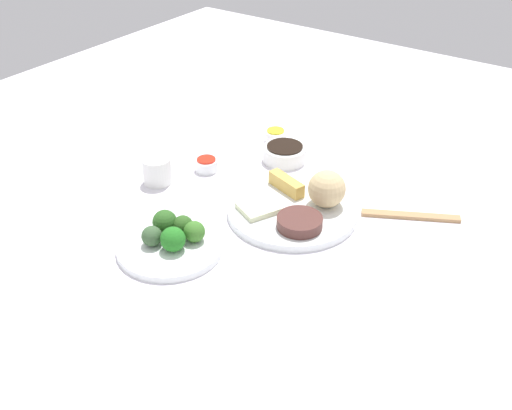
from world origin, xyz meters
The scene contains 20 objects.
tabletop centered at (0.00, 0.00, 0.01)m, with size 2.20×2.20×0.02m, color white.
main_plate centered at (-0.04, 0.03, 0.03)m, with size 0.27×0.27×0.02m, color white.
rice_scoop centered at (-0.09, -0.02, 0.08)m, with size 0.08×0.08×0.08m, color #D2B680.
spring_roll centered at (0.01, -0.02, 0.05)m, with size 0.09×0.02×0.03m, color gold.
crab_rangoon_wonton centered at (0.01, 0.08, 0.04)m, with size 0.07×0.08×0.01m, color beige.
stir_fry_heap centered at (-0.09, 0.08, 0.05)m, with size 0.09×0.09×0.02m, color #512D28.
broccoli_plate centered at (0.08, 0.27, 0.03)m, with size 0.21×0.21×0.01m, color white.
broccoli_floret_0 centered at (0.11, 0.29, 0.05)m, with size 0.04×0.04×0.04m, color #3A5835.
broccoli_floret_1 centered at (0.05, 0.23, 0.05)m, with size 0.04×0.04×0.04m, color #3B7428.
broccoli_floret_2 centered at (0.06, 0.28, 0.06)m, with size 0.05×0.05×0.05m, color #237320.
broccoli_floret_3 centered at (0.12, 0.24, 0.06)m, with size 0.05×0.05×0.05m, color #2C5B21.
broccoli_floret_4 centered at (0.08, 0.23, 0.05)m, with size 0.04×0.04×0.04m, color #2E581F.
soy_sauce_bowl centered at (0.10, -0.16, 0.04)m, with size 0.10×0.10×0.04m, color white.
soy_sauce_bowl_liquid centered at (0.10, -0.16, 0.06)m, with size 0.09×0.09×0.00m, color black.
sauce_ramekin_sweet_and_sour centered at (0.22, -0.01, 0.03)m, with size 0.05×0.05×0.03m, color white.
sauce_ramekin_sweet_and_sour_liquid centered at (0.22, -0.01, 0.05)m, with size 0.04×0.04×0.00m, color red.
sauce_ramekin_hot_mustard centered at (0.17, -0.23, 0.03)m, with size 0.05×0.05×0.03m, color white.
sauce_ramekin_hot_mustard_liquid centered at (0.17, -0.23, 0.05)m, with size 0.04×0.04×0.00m, color yellow.
teacup centered at (0.28, 0.09, 0.05)m, with size 0.06×0.06×0.06m, color white.
chopsticks_pair centered at (-0.25, -0.10, 0.02)m, with size 0.20×0.02×0.01m, color #AC8154.
Camera 1 is at (-0.60, 0.95, 0.74)m, focal length 43.29 mm.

